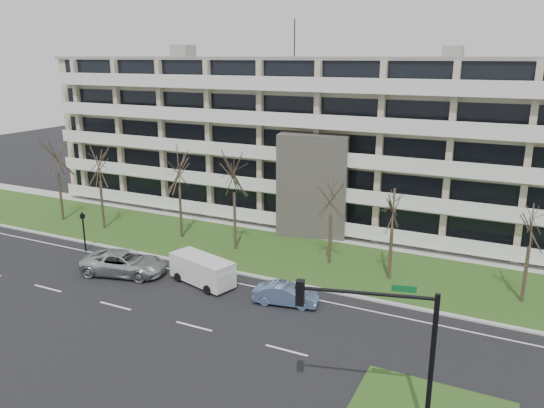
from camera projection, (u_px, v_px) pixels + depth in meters
The scene contains 18 objects.
ground at pixel (194, 326), 31.18m from camera, with size 160.00×160.00×0.00m, color black.
grass_verge at pixel (286, 254), 42.40m from camera, with size 90.00×10.00×0.06m, color #2E511B.
curb at pixel (257, 277), 38.07m from camera, with size 90.00×0.35×0.12m, color #B2B2AD.
sidewalk at pixel (312, 234), 47.15m from camera, with size 90.00×2.00×0.08m, color #B2B2AD.
lane_edge_line at pixel (247, 285), 36.79m from camera, with size 90.00×0.12×0.01m, color white.
apartment_building at pixel (340, 139), 51.01m from camera, with size 60.50×15.10×18.75m.
silver_pickup at pixel (124, 263), 38.45m from camera, with size 2.83×6.14×1.71m, color #B8BBC0.
blue_sedan at pixel (286, 294), 33.81m from camera, with size 1.44×4.13×1.36m, color #7190C4.
white_van at pixel (203, 268), 36.71m from camera, with size 5.28×3.12×1.93m.
traffic_signal at pixel (385, 338), 21.42m from camera, with size 5.63×1.79×6.70m.
pedestrian_signal at pixel (83, 227), 42.60m from camera, with size 0.32×0.25×3.33m.
tree_0 at pixel (56, 153), 49.61m from camera, with size 4.23×4.23×8.45m.
tree_1 at pixel (98, 163), 47.20m from camera, with size 3.98×3.98×7.96m.
tree_2 at pixel (178, 166), 44.75m from camera, with size 4.09×4.09×8.19m.
tree_3 at pixel (234, 170), 41.80m from camera, with size 4.30×4.30×8.59m.
tree_4 at pixel (331, 195), 39.18m from camera, with size 3.48×3.48×6.96m.
tree_5 at pixel (393, 207), 36.37m from camera, with size 3.45×3.45×6.91m.
tree_6 at pixel (532, 224), 32.85m from camera, with size 3.40×3.40×6.81m.
Camera 1 is at (16.52, -23.17, 15.34)m, focal length 35.00 mm.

